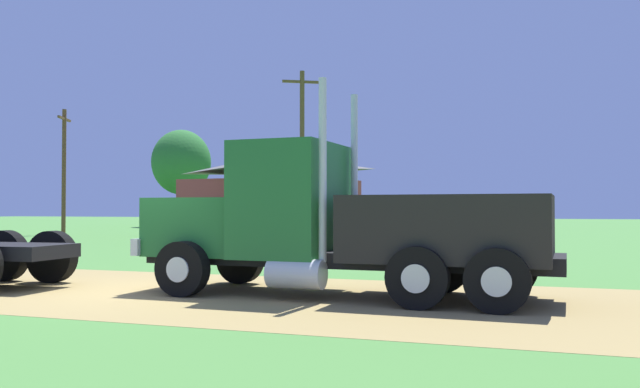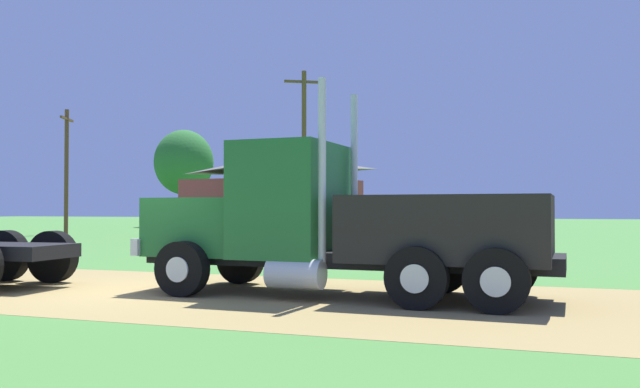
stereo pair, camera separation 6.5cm
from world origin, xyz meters
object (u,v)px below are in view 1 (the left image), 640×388
(truck_foreground_white, at_px, (338,226))
(shed_building, at_px, (271,197))
(utility_pole_far, at_px, (302,150))
(utility_pole_near, at_px, (64,168))

(truck_foreground_white, xyz_separation_m, shed_building, (-11.47, 23.22, 0.97))
(shed_building, bearing_deg, utility_pole_far, -25.09)
(truck_foreground_white, relative_size, utility_pole_far, 0.85)
(utility_pole_near, relative_size, utility_pole_far, 0.86)
(shed_building, bearing_deg, truck_foreground_white, -63.71)
(shed_building, bearing_deg, utility_pole_near, -175.10)
(truck_foreground_white, bearing_deg, utility_pole_far, 112.42)
(truck_foreground_white, relative_size, utility_pole_near, 1.00)
(utility_pole_near, xyz_separation_m, utility_pole_far, (16.01, 0.08, 0.68))
(truck_foreground_white, height_order, shed_building, shed_building)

